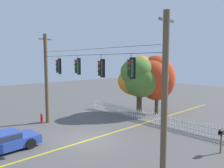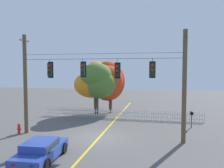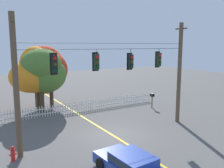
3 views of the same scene
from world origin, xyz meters
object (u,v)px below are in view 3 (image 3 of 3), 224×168
object	(u,v)px
autumn_maple_mid	(42,70)
fire_hydrant	(13,154)
traffic_signal_southbound_primary	(96,62)
roadside_mailbox	(152,96)
traffic_signal_westbound_side	(131,61)
autumn_maple_near_fence	(34,73)
autumn_oak_far_east	(46,70)
parked_car	(131,165)
traffic_signal_northbound_secondary	(159,59)
traffic_signal_northbound_primary	(54,64)

from	to	relation	value
autumn_maple_mid	fire_hydrant	world-z (taller)	autumn_maple_mid
traffic_signal_southbound_primary	roadside_mailbox	size ratio (longest dim) A/B	0.95
traffic_signal_westbound_side	autumn_maple_near_fence	distance (m)	9.79
autumn_maple_mid	autumn_oak_far_east	distance (m)	1.68
traffic_signal_southbound_primary	parked_car	bearing A→B (deg)	-98.90
autumn_maple_mid	fire_hydrant	bearing A→B (deg)	-115.03
traffic_signal_westbound_side	parked_car	size ratio (longest dim) A/B	0.34
autumn_oak_far_east	parked_car	distance (m)	14.84
autumn_maple_near_fence	fire_hydrant	xyz separation A→B (m)	(-3.38, -9.04, -3.19)
autumn_maple_near_fence	autumn_maple_mid	size ratio (longest dim) A/B	1.03
traffic_signal_southbound_primary	autumn_maple_mid	xyz separation A→B (m)	(-1.16, 8.17, -1.15)
autumn_oak_far_east	traffic_signal_northbound_secondary	bearing A→B (deg)	-60.66
traffic_signal_westbound_side	fire_hydrant	distance (m)	8.94
autumn_maple_near_fence	traffic_signal_southbound_primary	bearing A→B (deg)	-78.58
autumn_maple_near_fence	fire_hydrant	world-z (taller)	autumn_maple_near_fence
traffic_signal_northbound_primary	parked_car	xyz separation A→B (m)	(1.87, -4.86, -4.37)
traffic_signal_westbound_side	autumn_maple_mid	size ratio (longest dim) A/B	0.25
autumn_maple_near_fence	autumn_oak_far_east	bearing A→B (deg)	35.71
traffic_signal_westbound_side	traffic_signal_northbound_secondary	xyz separation A→B (m)	(2.46, 0.00, 0.06)
parked_car	autumn_oak_far_east	bearing A→B (deg)	88.56
parked_car	roadside_mailbox	distance (m)	12.87
roadside_mailbox	autumn_maple_mid	bearing A→B (deg)	157.78
traffic_signal_southbound_primary	autumn_maple_mid	bearing A→B (deg)	98.07
fire_hydrant	roadside_mailbox	distance (m)	14.19
autumn_oak_far_east	fire_hydrant	world-z (taller)	autumn_oak_far_east
autumn_maple_near_fence	parked_car	world-z (taller)	autumn_maple_near_fence
traffic_signal_northbound_secondary	autumn_maple_mid	xyz separation A→B (m)	(-6.19, 8.17, -1.13)
traffic_signal_northbound_primary	traffic_signal_southbound_primary	size ratio (longest dim) A/B	1.05
roadside_mailbox	traffic_signal_southbound_primary	bearing A→B (deg)	-152.26
autumn_oak_far_east	roadside_mailbox	bearing A→B (deg)	-31.66
traffic_signal_northbound_primary	parked_car	size ratio (longest dim) A/B	0.35
roadside_mailbox	traffic_signal_northbound_secondary	bearing A→B (deg)	-126.53
autumn_maple_near_fence	parked_car	bearing A→B (deg)	-85.81
parked_car	fire_hydrant	distance (m)	6.28
traffic_signal_northbound_secondary	autumn_oak_far_east	world-z (taller)	autumn_oak_far_east
traffic_signal_westbound_side	fire_hydrant	bearing A→B (deg)	-177.35
traffic_signal_northbound_primary	traffic_signal_northbound_secondary	size ratio (longest dim) A/B	1.04
traffic_signal_northbound_primary	traffic_signal_westbound_side	distance (m)	5.19
parked_car	traffic_signal_westbound_side	bearing A→B (deg)	55.61
traffic_signal_southbound_primary	autumn_maple_near_fence	size ratio (longest dim) A/B	0.23
traffic_signal_westbound_side	parked_car	bearing A→B (deg)	-124.39
traffic_signal_northbound_secondary	autumn_oak_far_east	size ratio (longest dim) A/B	0.23
traffic_signal_southbound_primary	traffic_signal_westbound_side	distance (m)	2.57
traffic_signal_northbound_secondary	autumn_oak_far_east	xyz separation A→B (m)	(-5.43, 9.65, -1.32)
traffic_signal_northbound_secondary	parked_car	world-z (taller)	traffic_signal_northbound_secondary
traffic_signal_westbound_side	autumn_maple_near_fence	xyz separation A→B (m)	(-4.32, 8.68, -1.34)
autumn_maple_near_fence	roadside_mailbox	bearing A→B (deg)	-23.52
traffic_signal_westbound_side	autumn_maple_near_fence	size ratio (longest dim) A/B	0.24
traffic_signal_northbound_secondary	traffic_signal_southbound_primary	bearing A→B (deg)	180.00
autumn_maple_mid	autumn_oak_far_east	size ratio (longest dim) A/B	0.96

